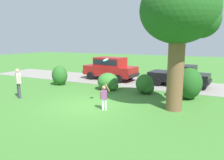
{
  "coord_description": "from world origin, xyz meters",
  "views": [
    {
      "loc": [
        5.69,
        -8.91,
        3.3
      ],
      "look_at": [
        0.54,
        1.75,
        1.1
      ],
      "focal_mm": 33.9,
      "sensor_mm": 36.0,
      "label": 1
    }
  ],
  "objects": [
    {
      "name": "driveway_strip",
      "position": [
        0.0,
        7.07,
        0.01
      ],
      "size": [
        28.0,
        4.4,
        0.02
      ],
      "primitive_type": "cube",
      "color": "gray",
      "rests_on": "ground"
    },
    {
      "name": "parked_suv",
      "position": [
        -2.24,
        7.14,
        1.08
      ],
      "size": [
        4.88,
        2.51,
        1.92
      ],
      "color": "maroon",
      "rests_on": "ground"
    },
    {
      "name": "parked_sedan",
      "position": [
        3.52,
        7.05,
        0.85
      ],
      "size": [
        4.54,
        2.38,
        1.56
      ],
      "color": "black",
      "rests_on": "ground"
    },
    {
      "name": "frisbee",
      "position": [
        0.83,
        0.43,
        2.36
      ],
      "size": [
        0.3,
        0.27,
        0.19
      ],
      "color": "#1EB7B2"
    },
    {
      "name": "shrub_near_tree",
      "position": [
        -4.73,
        3.53,
        0.68
      ],
      "size": [
        1.2,
        1.08,
        1.47
      ],
      "color": "#286023",
      "rests_on": "ground"
    },
    {
      "name": "shrub_centre",
      "position": [
        1.89,
        3.83,
        0.55
      ],
      "size": [
        1.19,
        1.19,
        1.22
      ],
      "color": "#286023",
      "rests_on": "ground"
    },
    {
      "name": "adult_onlooker",
      "position": [
        -4.38,
        -0.5,
        0.98
      ],
      "size": [
        0.49,
        0.36,
        1.74
      ],
      "color": "#3F3F4C",
      "rests_on": "ground"
    },
    {
      "name": "shrub_centre_right",
      "position": [
        4.5,
        3.69,
        0.9
      ],
      "size": [
        1.47,
        1.7,
        1.81
      ],
      "color": "#1E511C",
      "rests_on": "ground"
    },
    {
      "name": "ground_plane",
      "position": [
        0.0,
        0.0,
        0.0
      ],
      "size": [
        80.0,
        80.0,
        0.0
      ],
      "primitive_type": "plane",
      "color": "#3D752D"
    },
    {
      "name": "shrub_centre_left",
      "position": [
        -0.65,
        3.69,
        0.55
      ],
      "size": [
        1.48,
        1.38,
        1.16
      ],
      "color": "#33702B",
      "rests_on": "ground"
    },
    {
      "name": "oak_tree_large",
      "position": [
        4.12,
        1.36,
        4.43
      ],
      "size": [
        3.52,
        3.51,
        6.14
      ],
      "color": "brown",
      "rests_on": "ground"
    },
    {
      "name": "child_thrower",
      "position": [
        1.09,
        -0.25,
        0.72
      ],
      "size": [
        0.42,
        0.33,
        1.29
      ],
      "color": "white",
      "rests_on": "ground"
    }
  ]
}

